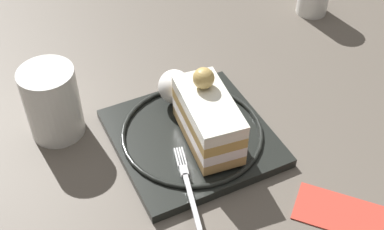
{
  "coord_description": "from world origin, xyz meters",
  "views": [
    {
      "loc": [
        0.13,
        0.51,
        0.52
      ],
      "look_at": [
        0.02,
        0.03,
        0.05
      ],
      "focal_mm": 48.38,
      "sensor_mm": 36.0,
      "label": 1
    }
  ],
  "objects": [
    {
      "name": "cake_slice",
      "position": [
        -0.0,
        0.05,
        0.06
      ],
      "size": [
        0.07,
        0.13,
        0.1
      ],
      "color": "tan",
      "rests_on": "dessert_plate"
    },
    {
      "name": "folded_napkin",
      "position": [
        -0.13,
        0.19,
        0.0
      ],
      "size": [
        0.12,
        0.11,
        0.0
      ],
      "primitive_type": "cube",
      "rotation": [
        0.0,
        0.0,
        2.53
      ],
      "color": "#BC3B2E",
      "rests_on": "ground_plane"
    },
    {
      "name": "fork",
      "position": [
        0.05,
        0.12,
        0.02
      ],
      "size": [
        0.01,
        0.13,
        0.0
      ],
      "color": "silver",
      "rests_on": "dessert_plate"
    },
    {
      "name": "whipped_cream_dollop",
      "position": [
        0.03,
        -0.04,
        0.05
      ],
      "size": [
        0.05,
        0.05,
        0.05
      ],
      "primitive_type": "ellipsoid",
      "color": "white",
      "rests_on": "dessert_plate"
    },
    {
      "name": "drink_glass_far",
      "position": [
        0.2,
        -0.04,
        0.05
      ],
      "size": [
        0.08,
        0.08,
        0.11
      ],
      "color": "white",
      "rests_on": "ground_plane"
    },
    {
      "name": "dessert_plate",
      "position": [
        0.02,
        0.03,
        0.01
      ],
      "size": [
        0.25,
        0.25,
        0.02
      ],
      "color": "black",
      "rests_on": "ground_plane"
    },
    {
      "name": "ground_plane",
      "position": [
        0.0,
        0.0,
        0.0
      ],
      "size": [
        2.4,
        2.4,
        0.0
      ],
      "primitive_type": "plane",
      "color": "#5A5249"
    }
  ]
}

